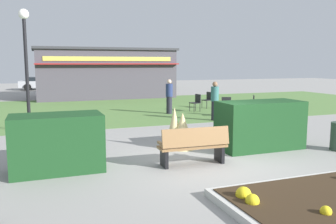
{
  "coord_description": "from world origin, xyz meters",
  "views": [
    {
      "loc": [
        -4.17,
        -7.71,
        2.47
      ],
      "look_at": [
        -0.26,
        2.74,
        0.93
      ],
      "focal_mm": 37.75,
      "sensor_mm": 36.0,
      "label": 1
    }
  ],
  "objects_px": {
    "lamppost_mid": "(26,56)",
    "food_kiosk": "(104,73)",
    "person_standing": "(169,96)",
    "cafe_chair_west": "(196,101)",
    "cafe_chair_east": "(256,103)",
    "cafe_chair_center": "(226,105)",
    "park_bench": "(194,146)",
    "parked_car_east_slot": "(152,81)",
    "parked_car_center_slot": "(101,82)",
    "parked_car_west_slot": "(43,83)",
    "person_strolling": "(215,101)",
    "cafe_chair_north": "(208,99)"
  },
  "relations": [
    {
      "from": "lamppost_mid",
      "to": "cafe_chair_north",
      "type": "relative_size",
      "value": 4.89
    },
    {
      "from": "food_kiosk",
      "to": "cafe_chair_east",
      "type": "relative_size",
      "value": 11.02
    },
    {
      "from": "parked_car_west_slot",
      "to": "parked_car_east_slot",
      "type": "bearing_deg",
      "value": -0.04
    },
    {
      "from": "cafe_chair_east",
      "to": "person_strolling",
      "type": "distance_m",
      "value": 3.28
    },
    {
      "from": "person_strolling",
      "to": "food_kiosk",
      "type": "bearing_deg",
      "value": 152.26
    },
    {
      "from": "lamppost_mid",
      "to": "parked_car_west_slot",
      "type": "bearing_deg",
      "value": 87.64
    },
    {
      "from": "parked_car_west_slot",
      "to": "lamppost_mid",
      "type": "bearing_deg",
      "value": -92.36
    },
    {
      "from": "parked_car_west_slot",
      "to": "parked_car_center_slot",
      "type": "height_order",
      "value": "same"
    },
    {
      "from": "park_bench",
      "to": "cafe_chair_center",
      "type": "distance_m",
      "value": 8.34
    },
    {
      "from": "cafe_chair_west",
      "to": "person_standing",
      "type": "bearing_deg",
      "value": -170.51
    },
    {
      "from": "cafe_chair_center",
      "to": "parked_car_east_slot",
      "type": "xyz_separation_m",
      "value": [
        2.99,
        20.76,
        0.12
      ]
    },
    {
      "from": "parked_car_center_slot",
      "to": "parked_car_east_slot",
      "type": "bearing_deg",
      "value": -0.0
    },
    {
      "from": "cafe_chair_west",
      "to": "parked_car_center_slot",
      "type": "xyz_separation_m",
      "value": [
        -1.64,
        18.8,
        0.12
      ]
    },
    {
      "from": "cafe_chair_east",
      "to": "cafe_chair_center",
      "type": "distance_m",
      "value": 1.91
    },
    {
      "from": "lamppost_mid",
      "to": "cafe_chair_east",
      "type": "xyz_separation_m",
      "value": [
        10.5,
        1.18,
        -2.2
      ]
    },
    {
      "from": "lamppost_mid",
      "to": "parked_car_west_slot",
      "type": "relative_size",
      "value": 1.0
    },
    {
      "from": "cafe_chair_west",
      "to": "park_bench",
      "type": "bearing_deg",
      "value": -115.42
    },
    {
      "from": "parked_car_west_slot",
      "to": "cafe_chair_west",
      "type": "bearing_deg",
      "value": -69.33
    },
    {
      "from": "parked_car_west_slot",
      "to": "cafe_chair_east",
      "type": "bearing_deg",
      "value": -64.78
    },
    {
      "from": "person_strolling",
      "to": "parked_car_east_slot",
      "type": "bearing_deg",
      "value": 130.31
    },
    {
      "from": "lamppost_mid",
      "to": "person_strolling",
      "type": "height_order",
      "value": "lamppost_mid"
    },
    {
      "from": "food_kiosk",
      "to": "person_strolling",
      "type": "relative_size",
      "value": 5.81
    },
    {
      "from": "cafe_chair_north",
      "to": "parked_car_east_slot",
      "type": "xyz_separation_m",
      "value": [
        2.43,
        17.76,
        0.12
      ]
    },
    {
      "from": "person_standing",
      "to": "parked_car_center_slot",
      "type": "height_order",
      "value": "person_standing"
    },
    {
      "from": "cafe_chair_west",
      "to": "person_standing",
      "type": "xyz_separation_m",
      "value": [
        -1.59,
        -0.27,
        0.33
      ]
    },
    {
      "from": "lamppost_mid",
      "to": "parked_car_west_slot",
      "type": "distance_m",
      "value": 21.7
    },
    {
      "from": "lamppost_mid",
      "to": "cafe_chair_east",
      "type": "height_order",
      "value": "lamppost_mid"
    },
    {
      "from": "cafe_chair_east",
      "to": "person_strolling",
      "type": "xyz_separation_m",
      "value": [
        -3.0,
        -1.3,
        0.33
      ]
    },
    {
      "from": "food_kiosk",
      "to": "cafe_chair_north",
      "type": "distance_m",
      "value": 9.62
    },
    {
      "from": "cafe_chair_center",
      "to": "person_strolling",
      "type": "xyz_separation_m",
      "value": [
        -1.12,
        -0.93,
        0.33
      ]
    },
    {
      "from": "cafe_chair_west",
      "to": "cafe_chair_east",
      "type": "height_order",
      "value": "same"
    },
    {
      "from": "cafe_chair_north",
      "to": "lamppost_mid",
      "type": "bearing_deg",
      "value": -157.46
    },
    {
      "from": "parked_car_center_slot",
      "to": "lamppost_mid",
      "type": "bearing_deg",
      "value": -106.4
    },
    {
      "from": "person_strolling",
      "to": "person_standing",
      "type": "distance_m",
      "value": 2.86
    },
    {
      "from": "cafe_chair_center",
      "to": "person_standing",
      "type": "height_order",
      "value": "person_standing"
    },
    {
      "from": "cafe_chair_west",
      "to": "person_standing",
      "type": "distance_m",
      "value": 1.65
    },
    {
      "from": "food_kiosk",
      "to": "parked_car_east_slot",
      "type": "distance_m",
      "value": 11.36
    },
    {
      "from": "park_bench",
      "to": "parked_car_center_slot",
      "type": "relative_size",
      "value": 0.4
    },
    {
      "from": "cafe_chair_north",
      "to": "parked_car_west_slot",
      "type": "xyz_separation_m",
      "value": [
        -8.3,
        17.77,
        0.12
      ]
    },
    {
      "from": "park_bench",
      "to": "person_standing",
      "type": "xyz_separation_m",
      "value": [
        2.58,
        8.51,
        0.38
      ]
    },
    {
      "from": "cafe_chair_west",
      "to": "parked_car_west_slot",
      "type": "height_order",
      "value": "parked_car_west_slot"
    },
    {
      "from": "parked_car_center_slot",
      "to": "parked_car_east_slot",
      "type": "height_order",
      "value": "same"
    },
    {
      "from": "cafe_chair_east",
      "to": "person_standing",
      "type": "xyz_separation_m",
      "value": [
        -4.11,
        1.33,
        0.33
      ]
    },
    {
      "from": "parked_car_east_slot",
      "to": "parked_car_west_slot",
      "type": "bearing_deg",
      "value": 179.96
    },
    {
      "from": "park_bench",
      "to": "cafe_chair_center",
      "type": "bearing_deg",
      "value": 54.73
    },
    {
      "from": "cafe_chair_center",
      "to": "person_strolling",
      "type": "bearing_deg",
      "value": -140.44
    },
    {
      "from": "cafe_chair_north",
      "to": "food_kiosk",
      "type": "bearing_deg",
      "value": 115.89
    },
    {
      "from": "lamppost_mid",
      "to": "parked_car_east_slot",
      "type": "height_order",
      "value": "lamppost_mid"
    },
    {
      "from": "lamppost_mid",
      "to": "person_standing",
      "type": "relative_size",
      "value": 2.58
    },
    {
      "from": "lamppost_mid",
      "to": "food_kiosk",
      "type": "xyz_separation_m",
      "value": [
        5.02,
        12.39,
        -0.96
      ]
    }
  ]
}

